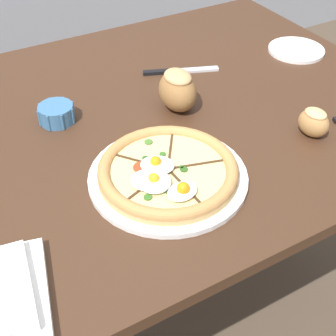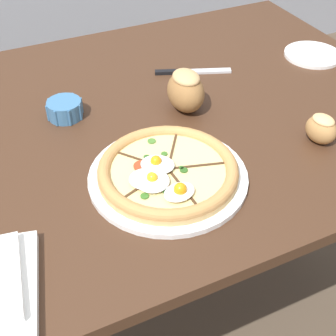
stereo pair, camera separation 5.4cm
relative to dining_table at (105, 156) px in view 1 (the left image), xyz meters
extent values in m
plane|color=brown|center=(0.00, 0.00, -0.69)|extent=(12.00, 12.00, 0.00)
cube|color=#422819|center=(0.00, 0.00, 0.07)|extent=(1.59, 0.99, 0.03)
cube|color=#422819|center=(0.74, 0.45, -0.32)|extent=(0.06, 0.06, 0.75)
cylinder|color=white|center=(0.05, -0.23, 0.09)|extent=(0.33, 0.33, 0.01)
cylinder|color=tan|center=(0.05, -0.23, 0.11)|extent=(0.29, 0.29, 0.01)
cylinder|color=#E0CC84|center=(0.05, -0.23, 0.11)|extent=(0.24, 0.24, 0.00)
torus|color=tan|center=(0.05, -0.23, 0.11)|extent=(0.29, 0.29, 0.03)
cube|color=#472D19|center=(0.05, -0.30, 0.11)|extent=(0.01, 0.12, 0.00)
cube|color=#472D19|center=(0.10, -0.25, 0.11)|extent=(0.12, 0.04, 0.00)
cube|color=#472D19|center=(0.08, -0.18, 0.11)|extent=(0.07, 0.10, 0.00)
cube|color=#472D19|center=(0.01, -0.19, 0.11)|extent=(0.08, 0.10, 0.00)
cube|color=#472D19|center=(-0.01, -0.26, 0.11)|extent=(0.12, 0.05, 0.00)
cylinder|color=red|center=(-0.01, -0.25, 0.12)|extent=(0.03, 0.03, 0.00)
cylinder|color=red|center=(0.00, -0.21, 0.12)|extent=(0.03, 0.03, 0.00)
cylinder|color=red|center=(0.04, -0.31, 0.12)|extent=(0.04, 0.04, 0.00)
ellipsoid|color=white|center=(0.03, -0.22, 0.12)|extent=(0.09, 0.09, 0.01)
sphere|color=orange|center=(0.03, -0.22, 0.13)|extent=(0.02, 0.02, 0.02)
ellipsoid|color=white|center=(0.00, -0.26, 0.12)|extent=(0.09, 0.09, 0.01)
sphere|color=#F4AD1E|center=(0.00, -0.26, 0.13)|extent=(0.02, 0.02, 0.02)
ellipsoid|color=white|center=(-0.01, -0.25, 0.12)|extent=(0.09, 0.09, 0.01)
sphere|color=#F4AD1E|center=(0.00, -0.26, 0.13)|extent=(0.02, 0.02, 0.02)
ellipsoid|color=white|center=(0.03, -0.31, 0.12)|extent=(0.08, 0.07, 0.01)
sphere|color=orange|center=(0.03, -0.31, 0.13)|extent=(0.03, 0.03, 0.03)
cylinder|color=#477A2D|center=(0.01, -0.22, 0.12)|extent=(0.02, 0.02, 0.00)
cylinder|color=#386B23|center=(-0.03, -0.29, 0.12)|extent=(0.02, 0.02, 0.00)
cylinder|color=#2D5B1E|center=(0.07, -0.25, 0.12)|extent=(0.02, 0.02, 0.00)
cylinder|color=#386B23|center=(0.05, -0.24, 0.12)|extent=(0.02, 0.02, 0.00)
cylinder|color=#2D5B1E|center=(0.01, -0.30, 0.12)|extent=(0.01, 0.01, 0.00)
cylinder|color=#2D5B1E|center=(0.07, -0.24, 0.12)|extent=(0.01, 0.01, 0.00)
cylinder|color=#386B23|center=(0.06, -0.19, 0.12)|extent=(0.01, 0.01, 0.00)
cylinder|color=#2D5B1E|center=(0.02, -0.18, 0.12)|extent=(0.01, 0.01, 0.00)
cylinder|color=#477A2D|center=(0.05, -0.14, 0.12)|extent=(0.02, 0.02, 0.00)
cylinder|color=teal|center=(-0.08, 0.08, 0.11)|extent=(0.08, 0.08, 0.04)
cylinder|color=beige|center=(-0.08, 0.08, 0.11)|extent=(0.07, 0.07, 0.02)
cylinder|color=teal|center=(-0.04, 0.08, 0.11)|extent=(0.01, 0.01, 0.04)
cylinder|color=teal|center=(-0.05, 0.10, 0.11)|extent=(0.01, 0.01, 0.04)
cylinder|color=teal|center=(-0.08, 0.12, 0.11)|extent=(0.01, 0.01, 0.04)
cylinder|color=teal|center=(-0.11, 0.10, 0.11)|extent=(0.01, 0.01, 0.04)
cylinder|color=teal|center=(-0.12, 0.08, 0.11)|extent=(0.01, 0.01, 0.04)
cylinder|color=teal|center=(-0.11, 0.05, 0.11)|extent=(0.01, 0.01, 0.04)
cylinder|color=teal|center=(-0.08, 0.03, 0.11)|extent=(0.01, 0.01, 0.04)
cylinder|color=teal|center=(-0.05, 0.05, 0.11)|extent=(0.01, 0.01, 0.04)
ellipsoid|color=olive|center=(0.19, -0.02, 0.14)|extent=(0.09, 0.12, 0.10)
ellipsoid|color=tan|center=(0.19, -0.02, 0.18)|extent=(0.06, 0.08, 0.03)
ellipsoid|color=#B27F47|center=(0.41, -0.26, 0.12)|extent=(0.07, 0.08, 0.06)
ellipsoid|color=#EAB775|center=(0.41, -0.26, 0.14)|extent=(0.05, 0.06, 0.02)
cube|color=silver|center=(0.34, 0.12, 0.09)|extent=(0.12, 0.06, 0.01)
cube|color=black|center=(0.24, 0.16, 0.09)|extent=(0.09, 0.05, 0.01)
cylinder|color=white|center=(0.66, 0.08, 0.09)|extent=(0.16, 0.16, 0.01)
camera|label=1|loc=(-0.31, -0.86, 0.73)|focal=50.00mm
camera|label=2|loc=(-0.26, -0.88, 0.73)|focal=50.00mm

